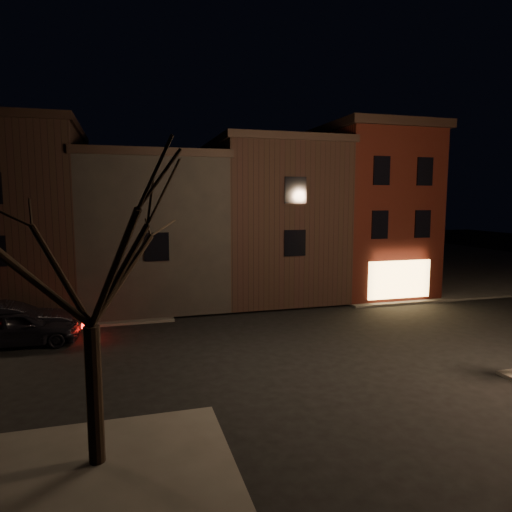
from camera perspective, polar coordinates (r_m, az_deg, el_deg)
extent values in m
plane|color=black|center=(19.68, 6.38, -10.78)|extent=(120.00, 120.00, 0.00)
cube|color=#2D2B28|center=(46.56, 19.87, -0.73)|extent=(30.00, 30.00, 0.12)
cube|color=#3D110A|center=(30.83, 13.57, 5.19)|extent=(6.00, 8.00, 10.00)
cube|color=black|center=(31.13, 13.85, 14.89)|extent=(6.50, 8.50, 0.50)
cube|color=#FFCC72|center=(27.75, 17.48, -2.81)|extent=(4.00, 0.12, 2.20)
cube|color=black|center=(29.17, 1.34, 4.30)|extent=(7.00, 10.00, 9.00)
cube|color=black|center=(29.32, 1.37, 13.52)|extent=(7.30, 10.30, 0.40)
cube|color=black|center=(27.90, -13.04, 2.97)|extent=(7.50, 10.00, 8.00)
cube|color=black|center=(27.93, -13.28, 11.60)|extent=(7.80, 10.30, 0.40)
cube|color=black|center=(28.41, -27.87, 3.92)|extent=(7.00, 10.00, 9.50)
cube|color=black|center=(28.64, -28.46, 13.85)|extent=(7.30, 10.30, 0.40)
cylinder|color=black|center=(11.19, -19.54, -16.06)|extent=(0.36, 0.36, 3.15)
imported|color=black|center=(21.44, -27.31, -7.88)|extent=(4.66, 2.04, 1.56)
imported|color=black|center=(22.14, -28.46, -7.33)|extent=(5.29, 2.41, 1.68)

